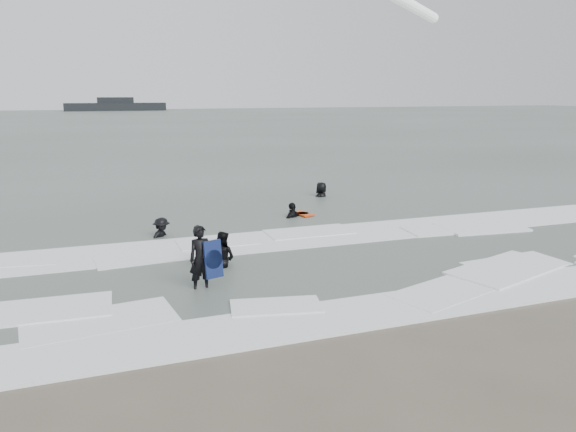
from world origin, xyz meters
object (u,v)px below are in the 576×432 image
object	(u,v)px
surfer_breaker	(162,238)
surfer_centre	(202,291)
surfer_right_near	(293,218)
surfer_right_far	(321,197)
surfer_wading	(223,267)
vessel_horizon	(116,106)

from	to	relation	value
surfer_breaker	surfer_centre	bearing A→B (deg)	-129.85
surfer_centre	surfer_right_near	world-z (taller)	surfer_right_near
surfer_right_near	surfer_right_far	xyz separation A→B (m)	(2.83, 3.79, 0.00)
surfer_centre	surfer_right_near	xyz separation A→B (m)	(5.03, 7.14, 0.00)
surfer_right_far	surfer_breaker	bearing A→B (deg)	-15.73
surfer_right_near	surfer_wading	bearing A→B (deg)	22.51
surfer_centre	surfer_breaker	size ratio (longest dim) A/B	1.09
surfer_wading	surfer_breaker	distance (m)	4.12
vessel_horizon	surfer_centre	bearing A→B (deg)	-91.92
surfer_wading	vessel_horizon	xyz separation A→B (m)	(4.00, 145.17, 1.33)
surfer_right_far	vessel_horizon	xyz separation A→B (m)	(-2.93, 135.97, 1.33)
surfer_centre	surfer_right_near	distance (m)	8.74
surfer_wading	surfer_right_near	bearing A→B (deg)	-83.26
surfer_wading	surfer_right_far	distance (m)	11.52
surfer_centre	surfer_right_near	bearing A→B (deg)	46.69
surfer_centre	surfer_right_far	xyz separation A→B (m)	(7.86, 10.93, 0.00)
surfer_breaker	surfer_right_near	size ratio (longest dim) A/B	0.88
vessel_horizon	surfer_right_near	bearing A→B (deg)	-89.96
surfer_breaker	surfer_right_near	world-z (taller)	surfer_right_near
surfer_centre	vessel_horizon	world-z (taller)	vessel_horizon
surfer_centre	surfer_wading	bearing A→B (deg)	53.73
surfer_wading	surfer_breaker	world-z (taller)	surfer_wading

